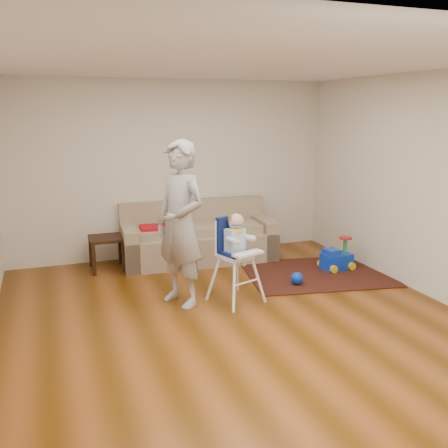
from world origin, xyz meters
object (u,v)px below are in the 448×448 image
object	(u,v)px
side_table	(107,253)
adult	(180,224)
toy_ball	(297,278)
high_chair	(236,259)
ride_on_toy	(337,253)
sofa	(198,232)

from	to	relation	value
side_table	adult	size ratio (longest dim) A/B	0.25
side_table	toy_ball	bearing A→B (deg)	-34.24
high_chair	adult	bearing A→B (deg)	146.06
adult	toy_ball	bearing A→B (deg)	64.84
ride_on_toy	adult	distance (m)	2.57
side_table	toy_ball	world-z (taller)	side_table
sofa	adult	xyz separation A→B (m)	(-0.69, -1.59, 0.52)
sofa	toy_ball	bearing A→B (deg)	-56.20
adult	ride_on_toy	bearing A→B (deg)	73.10
sofa	ride_on_toy	size ratio (longest dim) A/B	5.05
side_table	high_chair	bearing A→B (deg)	-53.68
toy_ball	adult	bearing A→B (deg)	-177.30
high_chair	adult	distance (m)	0.78
ride_on_toy	adult	world-z (taller)	adult
ride_on_toy	toy_ball	world-z (taller)	ride_on_toy
side_table	ride_on_toy	world-z (taller)	side_table
toy_ball	adult	xyz separation A→B (m)	(-1.58, -0.07, 0.87)
sofa	adult	bearing A→B (deg)	-109.93
ride_on_toy	high_chair	size ratio (longest dim) A/B	0.43
side_table	ride_on_toy	distance (m)	3.29
sofa	side_table	distance (m)	1.37
sofa	toy_ball	size ratio (longest dim) A/B	14.14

